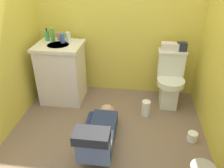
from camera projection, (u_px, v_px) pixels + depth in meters
The scene contains 15 objects.
ground_plane at pixel (107, 131), 2.70m from camera, with size 2.75×2.97×0.04m, color #7D6451.
wall_back at pixel (118, 9), 2.99m from camera, with size 2.41×0.08×2.40m, color #DCC547.
toilet at pixel (170, 80), 3.02m from camera, with size 0.36×0.46×0.75m.
vanity_cabinet at pixel (62, 72), 3.11m from camera, with size 0.60×0.52×0.82m.
faucet at pixel (62, 37), 3.01m from camera, with size 0.02×0.02×0.10m, color silver.
person_plumber at pixel (99, 134), 2.37m from camera, with size 0.39×1.06×0.52m.
tissue_box at pixel (170, 47), 2.90m from camera, with size 0.22×0.11×0.10m, color silver.
toiletry_bag at pixel (182, 47), 2.88m from camera, with size 0.12×0.09×0.11m, color #26262D.
soap_dispenser at pixel (47, 36), 3.01m from camera, with size 0.06×0.06×0.17m.
bottle_green at pixel (52, 35), 2.98m from camera, with size 0.05×0.05×0.17m, color #4E9E48.
bottle_pink at pixel (59, 36), 3.03m from camera, with size 0.05×0.05×0.11m, color pink.
bottle_blue at pixel (62, 38), 2.93m from camera, with size 0.06×0.06×0.12m, color #3C61B4.
bottle_clear at pixel (68, 37), 2.94m from camera, with size 0.06×0.06×0.14m, color silver.
paper_towel_roll at pixel (146, 108), 2.91m from camera, with size 0.11×0.11×0.20m, color white.
toilet_paper_roll at pixel (192, 137), 2.52m from camera, with size 0.11×0.11×0.10m, color white.
Camera 1 is at (0.32, -2.06, 1.79)m, focal length 36.28 mm.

